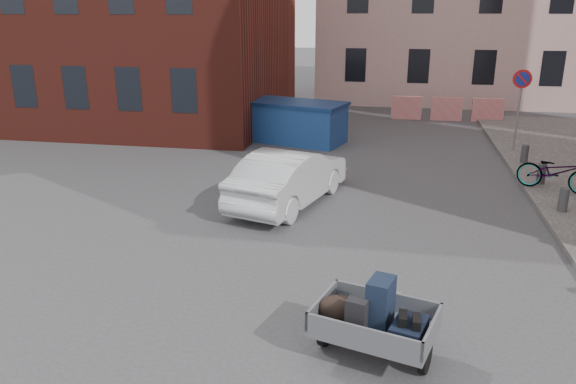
% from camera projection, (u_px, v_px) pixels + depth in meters
% --- Properties ---
extents(ground, '(120.00, 120.00, 0.00)m').
position_uv_depth(ground, '(283.00, 255.00, 11.11)').
color(ground, '#38383A').
rests_on(ground, ground).
extents(far_building, '(6.00, 6.00, 8.00)m').
position_uv_depth(far_building, '(31.00, 19.00, 33.96)').
color(far_building, maroon).
rests_on(far_building, ground).
extents(no_parking_sign, '(0.60, 0.09, 2.65)m').
position_uv_depth(no_parking_sign, '(521.00, 93.00, 18.26)').
color(no_parking_sign, gray).
rests_on(no_parking_sign, sidewalk).
extents(bollards, '(0.22, 9.02, 0.55)m').
position_uv_depth(bollards, '(563.00, 200.00, 13.09)').
color(bollards, '#3A3A3D').
rests_on(bollards, sidewalk).
extents(barriers, '(4.70, 0.18, 1.00)m').
position_uv_depth(barriers, '(447.00, 109.00, 24.20)').
color(barriers, red).
rests_on(barriers, ground).
extents(trailer, '(1.84, 1.96, 1.20)m').
position_uv_depth(trailer, '(374.00, 319.00, 7.67)').
color(trailer, black).
rests_on(trailer, ground).
extents(dumpster, '(3.86, 2.71, 1.47)m').
position_uv_depth(dumpster, '(296.00, 122.00, 20.26)').
color(dumpster, navy).
rests_on(dumpster, ground).
extents(silver_car, '(2.54, 4.42, 1.38)m').
position_uv_depth(silver_car, '(289.00, 177.00, 13.84)').
color(silver_car, '#B8BBC0').
rests_on(silver_car, ground).
extents(bicycle, '(2.03, 1.41, 1.01)m').
position_uv_depth(bicycle, '(556.00, 172.00, 14.49)').
color(bicycle, black).
rests_on(bicycle, sidewalk).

